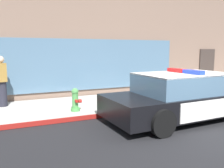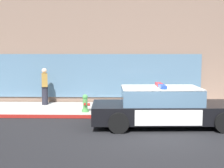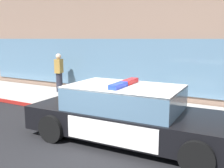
% 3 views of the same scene
% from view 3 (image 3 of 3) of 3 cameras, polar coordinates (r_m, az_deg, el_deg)
% --- Properties ---
extents(ground, '(48.00, 48.00, 0.00)m').
position_cam_3_polar(ground, '(6.09, -6.51, -14.48)').
color(ground, black).
extents(sidewalk, '(48.00, 2.93, 0.15)m').
position_cam_3_polar(sidewalk, '(9.08, 7.20, -5.71)').
color(sidewalk, '#B2ADA3').
rests_on(sidewalk, ground).
extents(curb_red_paint, '(28.80, 0.04, 0.14)m').
position_cam_3_polar(curb_red_paint, '(7.79, 2.98, -8.31)').
color(curb_red_paint, maroon).
rests_on(curb_red_paint, ground).
extents(police_cruiser, '(5.27, 2.28, 1.49)m').
position_cam_3_polar(police_cruiser, '(6.44, 3.87, -6.61)').
color(police_cruiser, black).
rests_on(police_cruiser, ground).
extents(fire_hydrant, '(0.34, 0.39, 0.73)m').
position_cam_3_polar(fire_hydrant, '(9.39, -8.34, -2.54)').
color(fire_hydrant, '#4C994C').
rests_on(fire_hydrant, sidewalk).
extents(pedestrian_on_sidewalk, '(0.36, 0.46, 1.71)m').
position_cam_3_polar(pedestrian_on_sidewalk, '(11.85, -11.54, 2.46)').
color(pedestrian_on_sidewalk, '#23232D').
rests_on(pedestrian_on_sidewalk, sidewalk).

